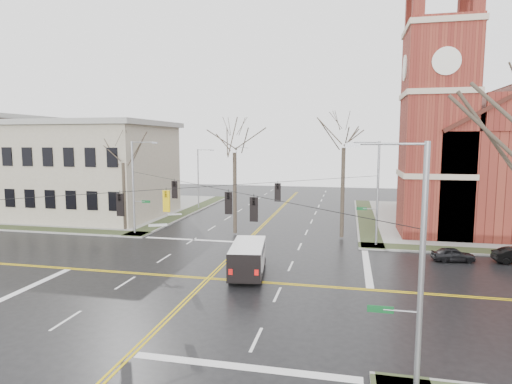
% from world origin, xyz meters
% --- Properties ---
extents(ground, '(120.00, 120.00, 0.00)m').
position_xyz_m(ground, '(0.00, 0.00, 0.00)').
color(ground, black).
rests_on(ground, ground).
extents(sidewalks, '(80.00, 80.00, 0.17)m').
position_xyz_m(sidewalks, '(0.00, 0.00, 0.08)').
color(sidewalks, gray).
rests_on(sidewalks, ground).
extents(road_markings, '(100.00, 100.00, 0.01)m').
position_xyz_m(road_markings, '(0.00, 0.00, 0.01)').
color(road_markings, gold).
rests_on(road_markings, ground).
extents(church, '(24.28, 27.48, 27.50)m').
position_xyz_m(church, '(24.76, 24.78, 8.43)').
color(church, maroon).
rests_on(church, ground).
extents(civic_building_a, '(18.00, 14.00, 11.00)m').
position_xyz_m(civic_building_a, '(-22.00, 20.00, 5.50)').
color(civic_building_a, gray).
rests_on(civic_building_a, ground).
extents(signal_pole_ne, '(2.75, 0.22, 9.00)m').
position_xyz_m(signal_pole_ne, '(11.32, 11.50, 4.95)').
color(signal_pole_ne, gray).
rests_on(signal_pole_ne, ground).
extents(signal_pole_nw, '(2.75, 0.22, 9.00)m').
position_xyz_m(signal_pole_nw, '(-11.32, 11.50, 4.95)').
color(signal_pole_nw, gray).
rests_on(signal_pole_nw, ground).
extents(signal_pole_se, '(2.75, 0.22, 9.00)m').
position_xyz_m(signal_pole_se, '(11.32, -11.50, 4.95)').
color(signal_pole_se, gray).
rests_on(signal_pole_se, ground).
extents(span_wires, '(23.02, 23.02, 0.03)m').
position_xyz_m(span_wires, '(0.00, 0.00, 6.20)').
color(span_wires, black).
rests_on(span_wires, ground).
extents(traffic_signals, '(8.21, 8.26, 1.30)m').
position_xyz_m(traffic_signals, '(-0.00, -0.67, 5.45)').
color(traffic_signals, black).
rests_on(traffic_signals, ground).
extents(streetlight_north_a, '(2.30, 0.20, 8.00)m').
position_xyz_m(streetlight_north_a, '(-10.65, 28.00, 4.47)').
color(streetlight_north_a, gray).
rests_on(streetlight_north_a, ground).
extents(streetlight_north_b, '(2.30, 0.20, 8.00)m').
position_xyz_m(streetlight_north_b, '(-10.65, 48.00, 4.47)').
color(streetlight_north_b, gray).
rests_on(streetlight_north_b, ground).
extents(cargo_van, '(2.91, 5.85, 2.13)m').
position_xyz_m(cargo_van, '(2.35, 1.62, 1.26)').
color(cargo_van, white).
rests_on(cargo_van, ground).
extents(parked_car_a, '(3.28, 1.71, 1.07)m').
position_xyz_m(parked_car_a, '(16.98, 7.91, 0.53)').
color(parked_car_a, black).
rests_on(parked_car_a, ground).
extents(tree_nw_far, '(4.00, 4.00, 10.24)m').
position_xyz_m(tree_nw_far, '(-13.35, 13.03, 7.43)').
color(tree_nw_far, '#32271F').
rests_on(tree_nw_far, ground).
extents(tree_nw_near, '(4.00, 4.00, 11.86)m').
position_xyz_m(tree_nw_near, '(-1.79, 13.51, 8.58)').
color(tree_nw_near, '#32271F').
rests_on(tree_nw_near, ground).
extents(tree_ne, '(4.00, 4.00, 12.60)m').
position_xyz_m(tree_ne, '(8.51, 13.93, 9.11)').
color(tree_ne, '#32271F').
rests_on(tree_ne, ground).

